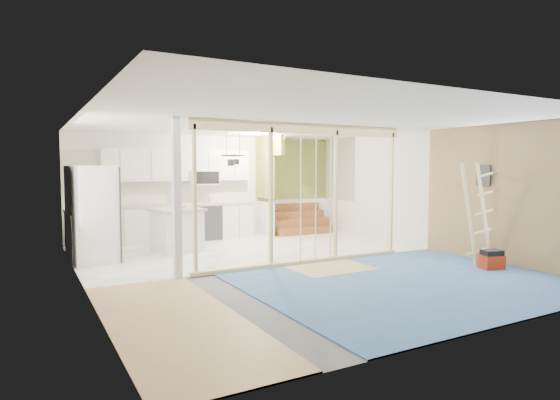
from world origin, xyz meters
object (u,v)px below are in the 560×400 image
island (177,230)px  ladder (479,214)px  toolbox (492,260)px  fridge (93,215)px

island → ladder: size_ratio=0.60×
island → toolbox: bearing=-55.9°
fridge → island: 1.81m
island → toolbox: (4.34, -4.39, -0.30)m
fridge → toolbox: fridge is taller
toolbox → ladder: (0.12, 0.39, 0.79)m
toolbox → ladder: size_ratio=0.23×
toolbox → ladder: bearing=88.8°
fridge → toolbox: 7.28m
fridge → ladder: (6.17, -3.59, 0.04)m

